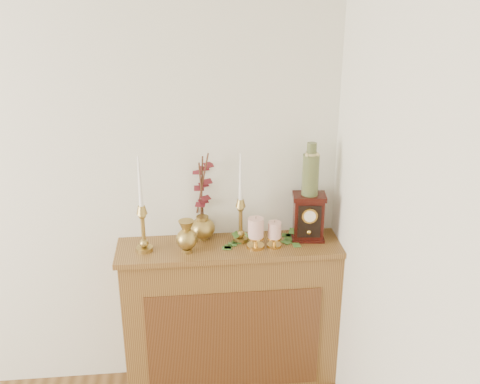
{
  "coord_description": "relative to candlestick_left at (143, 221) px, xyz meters",
  "views": [
    {
      "loc": [
        1.17,
        -0.63,
        2.33
      ],
      "look_at": [
        1.45,
        2.05,
        1.26
      ],
      "focal_mm": 42.0,
      "sensor_mm": 36.0,
      "label": 1
    }
  ],
  "objects": [
    {
      "name": "candlestick_left",
      "position": [
        0.0,
        0.0,
        0.0
      ],
      "size": [
        0.09,
        0.09,
        0.53
      ],
      "rotation": [
        0.0,
        0.0,
        0.11
      ],
      "color": "#AF9346",
      "rests_on": "console_shelf"
    },
    {
      "name": "ceramic_vase",
      "position": [
        0.9,
        0.05,
        0.22
      ],
      "size": [
        0.09,
        0.09,
        0.29
      ],
      "rotation": [
        0.0,
        0.0,
        -0.11
      ],
      "color": "#1C382D",
      "rests_on": "mantel_clock"
    },
    {
      "name": "ivy_garland",
      "position": [
        0.65,
        0.04,
        -0.16
      ],
      "size": [
        0.46,
        0.18,
        0.08
      ],
      "rotation": [
        0.0,
        0.0,
        -0.12
      ],
      "color": "#3D6E2A",
      "rests_on": "console_shelf"
    },
    {
      "name": "mantel_clock",
      "position": [
        0.9,
        0.05,
        -0.04
      ],
      "size": [
        0.19,
        0.14,
        0.27
      ],
      "rotation": [
        0.0,
        0.0,
        -0.11
      ],
      "color": "#380E0B",
      "rests_on": "console_shelf"
    },
    {
      "name": "ginger_jar",
      "position": [
        0.32,
        0.15,
        0.06
      ],
      "size": [
        0.21,
        0.22,
        0.51
      ],
      "rotation": [
        0.0,
        0.0,
        0.14
      ],
      "color": "#AF9346",
      "rests_on": "console_shelf"
    },
    {
      "name": "pillar_candle_left",
      "position": [
        0.59,
        -0.03,
        -0.08
      ],
      "size": [
        0.09,
        0.09,
        0.18
      ],
      "rotation": [
        0.0,
        0.0,
        -0.35
      ],
      "color": "gold",
      "rests_on": "console_shelf"
    },
    {
      "name": "pillar_candle_right",
      "position": [
        0.7,
        -0.02,
        -0.09
      ],
      "size": [
        0.08,
        0.08,
        0.15
      ],
      "rotation": [
        0.0,
        0.0,
        -0.29
      ],
      "color": "gold",
      "rests_on": "console_shelf"
    },
    {
      "name": "console_shelf",
      "position": [
        0.46,
        0.02,
        -0.67
      ],
      "size": [
        1.24,
        0.34,
        0.93
      ],
      "color": "brown",
      "rests_on": "ground"
    },
    {
      "name": "bud_vase",
      "position": [
        0.23,
        -0.04,
        -0.08
      ],
      "size": [
        0.11,
        0.11,
        0.18
      ],
      "rotation": [
        0.0,
        0.0,
        -0.15
      ],
      "color": "#AF9346",
      "rests_on": "console_shelf"
    },
    {
      "name": "candlestick_center",
      "position": [
        0.52,
        0.07,
        -0.01
      ],
      "size": [
        0.08,
        0.08,
        0.51
      ],
      "rotation": [
        0.0,
        0.0,
        -0.36
      ],
      "color": "#AF9346",
      "rests_on": "console_shelf"
    }
  ]
}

